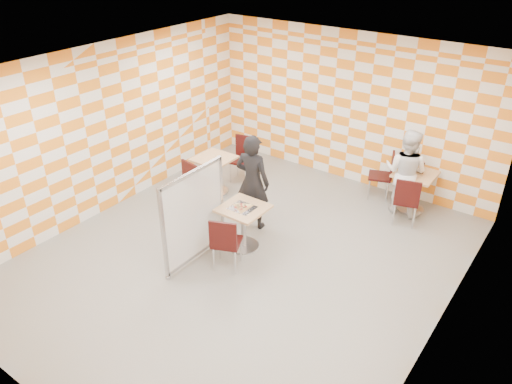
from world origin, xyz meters
TOP-DOWN VIEW (x-y plane):
  - room_shell at (0.00, 0.54)m, footprint 7.00×7.00m
  - main_table at (-0.19, 0.26)m, footprint 0.70×0.70m
  - second_table at (1.59, 3.05)m, footprint 0.70×0.70m
  - empty_table at (-1.78, 1.43)m, footprint 0.70×0.70m
  - chair_main_front at (-0.04, -0.40)m, footprint 0.56×0.56m
  - chair_second_front at (1.69, 2.44)m, footprint 0.52×0.53m
  - chair_second_side at (0.99, 3.16)m, footprint 0.55×0.55m
  - chair_empty_near at (-1.74, 0.82)m, footprint 0.49×0.50m
  - chair_empty_far at (-1.69, 2.22)m, footprint 0.50×0.51m
  - partition at (-0.61, -0.44)m, footprint 0.08×1.38m
  - man_dark at (-0.48, 0.89)m, footprint 0.67×0.49m
  - man_white at (1.46, 2.88)m, footprint 0.79×0.62m
  - pizza_on_foil at (-0.19, 0.24)m, footprint 0.40×0.40m
  - sport_bottle at (1.39, 3.20)m, footprint 0.06×0.06m
  - soda_bottle at (1.67, 3.11)m, footprint 0.07×0.07m

SIDE VIEW (x-z plane):
  - main_table at x=-0.19m, z-range 0.13..0.88m
  - second_table at x=1.59m, z-range 0.13..0.88m
  - empty_table at x=-1.78m, z-range 0.13..0.88m
  - chair_main_front at x=-0.04m, z-range 0.08..1.01m
  - chair_second_front at x=1.69m, z-range 0.08..1.01m
  - chair_second_side at x=0.99m, z-range 0.08..1.01m
  - chair_empty_near at x=-1.74m, z-range 0.08..1.01m
  - chair_empty_far at x=-1.69m, z-range 0.08..1.01m
  - pizza_on_foil at x=-0.19m, z-range 0.74..0.79m
  - partition at x=-0.61m, z-range 0.02..1.57m
  - man_white at x=1.46m, z-range 0.00..1.60m
  - sport_bottle at x=1.39m, z-range 0.74..0.94m
  - man_dark at x=-0.48m, z-range 0.00..1.70m
  - soda_bottle at x=1.67m, z-range 0.74..0.97m
  - room_shell at x=0.00m, z-range -2.00..5.00m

